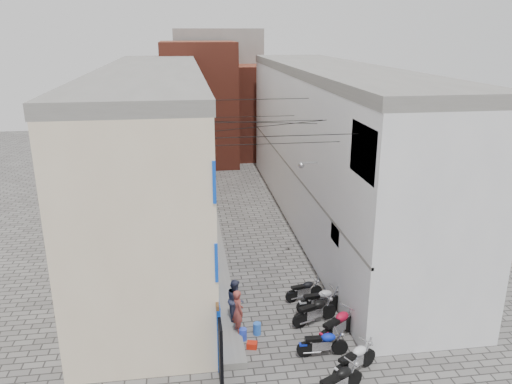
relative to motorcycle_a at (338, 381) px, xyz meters
name	(u,v)px	position (x,y,z in m)	size (l,w,h in m)	color
ground	(294,364)	(-1.00, 1.71, -0.58)	(90.00, 90.00, 0.00)	#585553
plinth	(211,224)	(-3.05, 14.71, -0.45)	(0.90, 26.00, 0.25)	slate
building_left	(155,153)	(-5.99, 14.66, 3.92)	(5.10, 27.00, 9.00)	beige
building_right	(332,147)	(3.99, 14.71, 3.93)	(5.94, 26.00, 9.00)	silver
building_far_brick_left	(200,104)	(-3.00, 29.71, 4.42)	(6.00, 6.00, 10.00)	maroon
building_far_brick_right	(255,111)	(2.00, 31.71, 3.42)	(5.00, 6.00, 8.00)	maroon
building_far_concrete	(218,89)	(-1.00, 35.71, 4.92)	(8.00, 5.00, 11.00)	slate
far_shopfront	(227,155)	(-1.00, 26.91, 0.62)	(2.00, 0.30, 2.40)	black
overhead_wires	(260,119)	(-1.00, 9.36, 6.55)	(5.80, 13.02, 1.32)	black
motorcycle_a	(338,381)	(0.00, 0.00, 0.00)	(0.63, 1.99, 1.15)	black
motorcycle_b	(355,359)	(0.86, 0.98, -0.01)	(0.62, 1.97, 1.14)	silver
motorcycle_c	(323,342)	(0.07, 2.07, -0.05)	(0.58, 1.82, 1.05)	#0B21AA
motorcycle_d	(338,324)	(0.90, 2.95, 0.04)	(0.67, 2.11, 1.22)	#A10B27
motorcycle_e	(315,310)	(0.32, 4.09, -0.01)	(0.62, 1.95, 1.13)	black
motorcycle_f	(320,299)	(0.74, 4.85, 0.00)	(0.62, 1.97, 1.14)	#A4A5A9
motorcycle_g	(304,289)	(0.34, 5.88, -0.09)	(0.53, 1.69, 0.98)	black
person_a	(238,311)	(-2.70, 3.61, 0.51)	(0.61, 0.40, 1.67)	#994037
person_b	(235,299)	(-2.70, 4.49, 0.49)	(0.79, 0.62, 1.63)	#383B54
water_jug_near	(243,334)	(-2.55, 3.39, -0.35)	(0.29, 0.29, 0.45)	blue
water_jug_far	(257,329)	(-1.99, 3.67, -0.34)	(0.30, 0.30, 0.46)	blue
red_crate	(252,345)	(-2.30, 2.85, -0.46)	(0.36, 0.27, 0.23)	red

